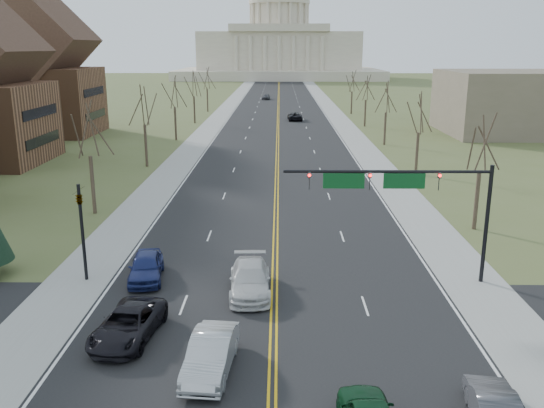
{
  "coord_description": "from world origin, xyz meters",
  "views": [
    {
      "loc": [
        0.26,
        -19.03,
        13.75
      ],
      "look_at": [
        -0.25,
        20.21,
        3.0
      ],
      "focal_mm": 38.0,
      "sensor_mm": 36.0,
      "label": 1
    }
  ],
  "objects_px": {
    "car_sb_outer_second": "(146,267)",
    "car_far_sb": "(266,97)",
    "car_sb_outer_lead": "(128,324)",
    "car_nb_outer_lead": "(494,408)",
    "car_sb_inner_second": "(250,279)",
    "car_far_nb": "(295,116)",
    "car_sb_inner_lead": "(211,354)",
    "signal_mast": "(403,189)",
    "signal_left": "(81,222)"
  },
  "relations": [
    {
      "from": "signal_left",
      "to": "car_sb_inner_lead",
      "type": "bearing_deg",
      "value": -49.17
    },
    {
      "from": "signal_mast",
      "to": "car_far_sb",
      "type": "distance_m",
      "value": 125.09
    },
    {
      "from": "car_sb_outer_lead",
      "to": "car_sb_inner_second",
      "type": "height_order",
      "value": "car_sb_inner_second"
    },
    {
      "from": "car_sb_outer_lead",
      "to": "car_far_nb",
      "type": "bearing_deg",
      "value": 90.67
    },
    {
      "from": "car_nb_outer_lead",
      "to": "car_sb_inner_lead",
      "type": "bearing_deg",
      "value": -10.3
    },
    {
      "from": "car_sb_outer_second",
      "to": "car_sb_outer_lead",
      "type": "bearing_deg",
      "value": -91.48
    },
    {
      "from": "signal_left",
      "to": "car_sb_inner_second",
      "type": "relative_size",
      "value": 1.06
    },
    {
      "from": "car_nb_outer_lead",
      "to": "car_far_nb",
      "type": "distance_m",
      "value": 93.04
    },
    {
      "from": "car_nb_outer_lead",
      "to": "car_sb_outer_lead",
      "type": "height_order",
      "value": "car_sb_outer_lead"
    },
    {
      "from": "car_sb_inner_second",
      "to": "car_far_nb",
      "type": "xyz_separation_m",
      "value": [
        4.62,
        80.94,
        -0.05
      ]
    },
    {
      "from": "car_sb_inner_lead",
      "to": "car_far_nb",
      "type": "relative_size",
      "value": 0.91
    },
    {
      "from": "car_nb_outer_lead",
      "to": "car_sb_inner_second",
      "type": "xyz_separation_m",
      "value": [
        -9.7,
        11.96,
        0.09
      ]
    },
    {
      "from": "signal_mast",
      "to": "car_nb_outer_lead",
      "type": "bearing_deg",
      "value": -86.46
    },
    {
      "from": "car_nb_outer_lead",
      "to": "car_sb_inner_second",
      "type": "relative_size",
      "value": 0.79
    },
    {
      "from": "car_sb_inner_lead",
      "to": "car_sb_outer_lead",
      "type": "distance_m",
      "value": 5.23
    },
    {
      "from": "signal_mast",
      "to": "car_sb_inner_second",
      "type": "xyz_separation_m",
      "value": [
        -8.85,
        -1.82,
        -4.93
      ]
    },
    {
      "from": "car_sb_inner_second",
      "to": "car_far_sb",
      "type": "distance_m",
      "value": 126.36
    },
    {
      "from": "car_far_nb",
      "to": "car_sb_inner_lead",
      "type": "bearing_deg",
      "value": 83.23
    },
    {
      "from": "car_sb_outer_lead",
      "to": "car_sb_inner_second",
      "type": "relative_size",
      "value": 0.96
    },
    {
      "from": "car_nb_outer_lead",
      "to": "signal_left",
      "type": "bearing_deg",
      "value": -27.07
    },
    {
      "from": "car_far_nb",
      "to": "signal_left",
      "type": "bearing_deg",
      "value": 76.48
    },
    {
      "from": "car_sb_inner_second",
      "to": "car_far_nb",
      "type": "bearing_deg",
      "value": 83.96
    },
    {
      "from": "car_far_nb",
      "to": "car_nb_outer_lead",
      "type": "bearing_deg",
      "value": 90.15
    },
    {
      "from": "car_sb_inner_lead",
      "to": "car_sb_outer_second",
      "type": "height_order",
      "value": "car_sb_inner_lead"
    },
    {
      "from": "car_sb_outer_second",
      "to": "car_far_sb",
      "type": "distance_m",
      "value": 124.52
    },
    {
      "from": "car_far_nb",
      "to": "signal_mast",
      "type": "bearing_deg",
      "value": 90.08
    },
    {
      "from": "signal_left",
      "to": "car_far_nb",
      "type": "height_order",
      "value": "signal_left"
    },
    {
      "from": "car_sb_outer_second",
      "to": "car_nb_outer_lead",
      "type": "bearing_deg",
      "value": -48.25
    },
    {
      "from": "car_sb_inner_lead",
      "to": "car_nb_outer_lead",
      "type": "bearing_deg",
      "value": -13.07
    },
    {
      "from": "signal_left",
      "to": "car_sb_inner_second",
      "type": "xyz_separation_m",
      "value": [
        10.1,
        -1.83,
        -2.88
      ]
    },
    {
      "from": "signal_mast",
      "to": "car_sb_inner_second",
      "type": "relative_size",
      "value": 2.14
    },
    {
      "from": "car_sb_outer_lead",
      "to": "signal_mast",
      "type": "bearing_deg",
      "value": 34.19
    },
    {
      "from": "car_sb_inner_second",
      "to": "car_sb_inner_lead",
      "type": "bearing_deg",
      "value": -101.51
    },
    {
      "from": "signal_mast",
      "to": "car_sb_outer_lead",
      "type": "bearing_deg",
      "value": -153.26
    },
    {
      "from": "car_nb_outer_lead",
      "to": "car_far_nb",
      "type": "xyz_separation_m",
      "value": [
        -5.09,
        92.91,
        0.04
      ]
    },
    {
      "from": "signal_mast",
      "to": "car_sb_inner_second",
      "type": "bearing_deg",
      "value": -168.35
    },
    {
      "from": "car_sb_outer_lead",
      "to": "car_nb_outer_lead",
      "type": "bearing_deg",
      "value": -15.46
    },
    {
      "from": "car_sb_inner_second",
      "to": "car_sb_outer_second",
      "type": "height_order",
      "value": "car_sb_inner_second"
    },
    {
      "from": "car_sb_outer_second",
      "to": "car_far_sb",
      "type": "bearing_deg",
      "value": 80.37
    },
    {
      "from": "car_far_sb",
      "to": "signal_left",
      "type": "bearing_deg",
      "value": -86.27
    },
    {
      "from": "signal_left",
      "to": "car_far_sb",
      "type": "distance_m",
      "value": 124.82
    },
    {
      "from": "car_sb_inner_second",
      "to": "car_far_sb",
      "type": "height_order",
      "value": "car_sb_inner_second"
    },
    {
      "from": "car_nb_outer_lead",
      "to": "car_sb_inner_lead",
      "type": "xyz_separation_m",
      "value": [
        -10.99,
        3.59,
        0.1
      ]
    },
    {
      "from": "signal_mast",
      "to": "signal_left",
      "type": "height_order",
      "value": "signal_mast"
    },
    {
      "from": "car_sb_outer_lead",
      "to": "car_far_sb",
      "type": "height_order",
      "value": "car_sb_outer_lead"
    },
    {
      "from": "car_nb_outer_lead",
      "to": "car_sb_inner_second",
      "type": "height_order",
      "value": "car_sb_inner_second"
    },
    {
      "from": "car_sb_inner_second",
      "to": "car_sb_outer_second",
      "type": "relative_size",
      "value": 1.18
    },
    {
      "from": "signal_mast",
      "to": "car_nb_outer_lead",
      "type": "distance_m",
      "value": 14.69
    },
    {
      "from": "signal_left",
      "to": "car_sb_outer_lead",
      "type": "bearing_deg",
      "value": -58.64
    },
    {
      "from": "signal_left",
      "to": "car_sb_inner_second",
      "type": "bearing_deg",
      "value": -10.25
    }
  ]
}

